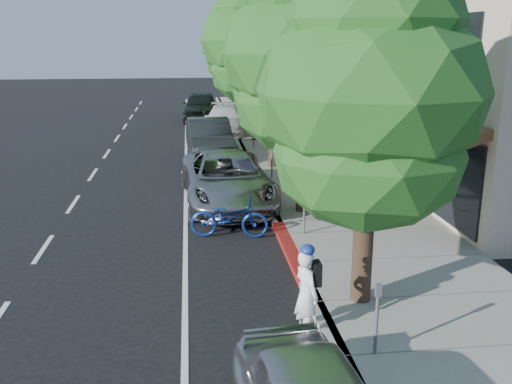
{
  "coord_description": "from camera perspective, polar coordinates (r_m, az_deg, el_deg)",
  "views": [
    {
      "loc": [
        -2.39,
        -12.13,
        5.3
      ],
      "look_at": [
        -0.75,
        1.93,
        1.35
      ],
      "focal_mm": 40.0,
      "sensor_mm": 36.0,
      "label": 1
    }
  ],
  "objects": [
    {
      "name": "white_pickup",
      "position": [
        31.25,
        -3.16,
        7.18
      ],
      "size": [
        2.65,
        5.35,
        1.49
      ],
      "primitive_type": "imported",
      "rotation": [
        0.0,
        0.0,
        -0.11
      ],
      "color": "white",
      "rests_on": "ground"
    },
    {
      "name": "cyclist",
      "position": [
        10.36,
        5.05,
        -10.1
      ],
      "size": [
        0.58,
        0.7,
        1.63
      ],
      "primitive_type": "imported",
      "rotation": [
        0.0,
        0.0,
        1.95
      ],
      "color": "white",
      "rests_on": "ground"
    },
    {
      "name": "curb",
      "position": [
        20.94,
        0.1,
        1.13
      ],
      "size": [
        0.3,
        56.0,
        0.15
      ],
      "primitive_type": "cube",
      "color": "#9E998E",
      "rests_on": "ground"
    },
    {
      "name": "silver_suv",
      "position": [
        18.23,
        -2.94,
        1.3
      ],
      "size": [
        2.98,
        5.95,
        1.62
      ],
      "primitive_type": "imported",
      "rotation": [
        0.0,
        0.0,
        0.05
      ],
      "color": "#9B9CA0",
      "rests_on": "ground"
    },
    {
      "name": "street_tree_1",
      "position": [
        16.48,
        4.99,
        13.35
      ],
      "size": [
        4.85,
        4.85,
        7.63
      ],
      "color": "black",
      "rests_on": "ground"
    },
    {
      "name": "dark_suv_far",
      "position": [
        36.53,
        -5.56,
        8.56
      ],
      "size": [
        2.36,
        5.29,
        1.77
      ],
      "primitive_type": "imported",
      "rotation": [
        0.0,
        0.0,
        -0.05
      ],
      "color": "black",
      "rests_on": "ground"
    },
    {
      "name": "street_tree_5",
      "position": [
        40.27,
        -2.06,
        14.78
      ],
      "size": [
        4.97,
        4.97,
        7.77
      ],
      "color": "black",
      "rests_on": "ground"
    },
    {
      "name": "sidewalk",
      "position": [
        21.32,
        6.25,
        1.3
      ],
      "size": [
        4.6,
        56.0,
        0.15
      ],
      "primitive_type": "cube",
      "color": "gray",
      "rests_on": "ground"
    },
    {
      "name": "street_tree_3",
      "position": [
        28.33,
        -0.0,
        14.72
      ],
      "size": [
        5.38,
        5.38,
        8.06
      ],
      "color": "black",
      "rests_on": "ground"
    },
    {
      "name": "pedestrian",
      "position": [
        21.89,
        3.27,
        4.06
      ],
      "size": [
        0.87,
        0.73,
        1.58
      ],
      "primitive_type": "imported",
      "rotation": [
        0.0,
        0.0,
        3.33
      ],
      "color": "black",
      "rests_on": "sidewalk"
    },
    {
      "name": "street_tree_0",
      "position": [
        10.71,
        11.41,
        9.3
      ],
      "size": [
        4.25,
        4.25,
        6.81
      ],
      "color": "black",
      "rests_on": "ground"
    },
    {
      "name": "bicycle",
      "position": [
        15.26,
        -2.7,
        -2.56
      ],
      "size": [
        2.19,
        1.09,
        1.1
      ],
      "primitive_type": "imported",
      "rotation": [
        0.0,
        0.0,
        1.39
      ],
      "color": "navy",
      "rests_on": "ground"
    },
    {
      "name": "street_tree_4",
      "position": [
        34.3,
        -1.2,
        14.06
      ],
      "size": [
        4.77,
        4.77,
        7.24
      ],
      "color": "black",
      "rests_on": "ground"
    },
    {
      "name": "curb_red_segment",
      "position": [
        14.33,
        3.41,
        -5.82
      ],
      "size": [
        0.32,
        4.0,
        0.15
      ],
      "primitive_type": "cube",
      "color": "maroon",
      "rests_on": "ground"
    },
    {
      "name": "storefront_building",
      "position": [
        32.48,
        15.33,
        11.87
      ],
      "size": [
        10.0,
        36.0,
        7.0
      ],
      "primitive_type": "cube",
      "color": "beige",
      "rests_on": "ground"
    },
    {
      "name": "dark_sedan",
      "position": [
        25.19,
        -4.7,
        5.34
      ],
      "size": [
        2.1,
        5.23,
        1.69
      ],
      "primitive_type": "imported",
      "rotation": [
        0.0,
        0.0,
        0.06
      ],
      "color": "#222628",
      "rests_on": "ground"
    },
    {
      "name": "street_tree_2",
      "position": [
        22.41,
        1.83,
        12.7
      ],
      "size": [
        3.89,
        3.89,
        6.7
      ],
      "color": "black",
      "rests_on": "ground"
    },
    {
      "name": "ground",
      "position": [
        13.45,
        4.15,
        -7.65
      ],
      "size": [
        120.0,
        120.0,
        0.0
      ],
      "primitive_type": "plane",
      "color": "black",
      "rests_on": "ground"
    }
  ]
}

